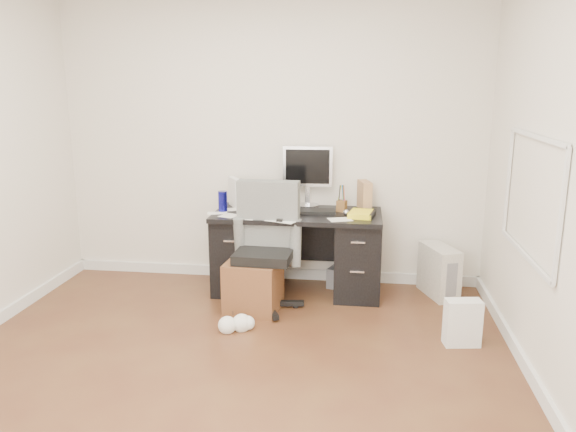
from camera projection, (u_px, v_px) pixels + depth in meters
name	position (u px, v px, depth m)	size (l,w,h in m)	color
ground	(223.00, 379.00, 3.67)	(4.00, 4.00, 0.00)	#492417
room_shell	(222.00, 123.00, 3.31)	(4.02, 4.02, 2.71)	beige
desk	(297.00, 250.00, 5.13)	(1.50, 0.70, 0.75)	black
loose_papers	(275.00, 213.00, 5.03)	(1.10, 0.60, 0.00)	silver
lcd_monitor	(308.00, 176.00, 5.23)	(0.46, 0.26, 0.58)	silver
keyboard	(307.00, 211.00, 5.03)	(0.49, 0.17, 0.03)	black
computer_mouse	(346.00, 212.00, 4.93)	(0.05, 0.05, 0.05)	silver
travel_mug	(223.00, 201.00, 5.08)	(0.08, 0.08, 0.18)	navy
white_binder	(235.00, 192.00, 5.27)	(0.11, 0.24, 0.27)	silver
magazine_file	(365.00, 195.00, 5.15)	(0.11, 0.22, 0.26)	#A67850
pen_cup	(342.00, 198.00, 5.07)	(0.10, 0.10, 0.24)	brown
yellow_book	(362.00, 214.00, 4.90)	(0.20, 0.26, 0.05)	yellow
paper_remote	(283.00, 219.00, 4.77)	(0.26, 0.21, 0.02)	silver
office_chair	(264.00, 248.00, 4.71)	(0.61, 0.61, 1.08)	#4F514E
pc_tower	(439.00, 271.00, 5.07)	(0.20, 0.46, 0.46)	#A6A196
shopping_bag	(462.00, 323.00, 4.11)	(0.26, 0.18, 0.35)	white
wicker_basket	(254.00, 285.00, 4.76)	(0.43, 0.43, 0.43)	#462815
desk_printer	(348.00, 277.00, 5.30)	(0.33, 0.27, 0.19)	slate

